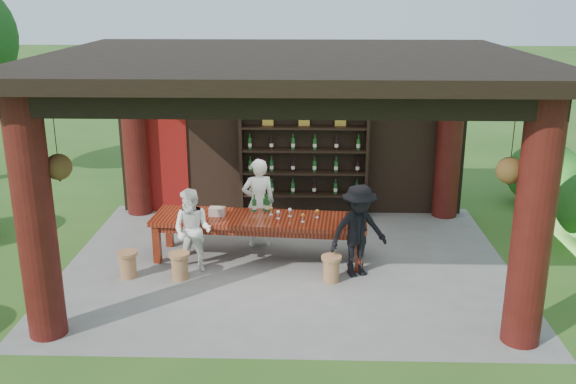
{
  "coord_description": "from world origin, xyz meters",
  "views": [
    {
      "loc": [
        0.31,
        -9.99,
        4.43
      ],
      "look_at": [
        0.0,
        0.4,
        1.15
      ],
      "focal_mm": 40.0,
      "sensor_mm": 36.0,
      "label": 1
    }
  ],
  "objects_px": {
    "stool_near_right": "(331,268)",
    "guest_man": "(358,231)",
    "stool_far_left": "(128,264)",
    "napkin_basket": "(217,211)",
    "stool_near_left": "(180,265)",
    "host": "(259,203)",
    "tasting_table": "(259,224)",
    "wine_shelf": "(304,162)",
    "guest_woman": "(193,231)"
  },
  "relations": [
    {
      "from": "tasting_table",
      "to": "guest_woman",
      "type": "height_order",
      "value": "guest_woman"
    },
    {
      "from": "tasting_table",
      "to": "stool_near_right",
      "type": "xyz_separation_m",
      "value": [
        1.2,
        -0.88,
        -0.41
      ]
    },
    {
      "from": "wine_shelf",
      "to": "guest_man",
      "type": "bearing_deg",
      "value": -72.64
    },
    {
      "from": "wine_shelf",
      "to": "guest_man",
      "type": "relative_size",
      "value": 1.68
    },
    {
      "from": "stool_near_left",
      "to": "stool_near_right",
      "type": "height_order",
      "value": "stool_near_left"
    },
    {
      "from": "wine_shelf",
      "to": "host",
      "type": "xyz_separation_m",
      "value": [
        -0.8,
        -1.62,
        -0.32
      ]
    },
    {
      "from": "stool_far_left",
      "to": "guest_man",
      "type": "distance_m",
      "value": 3.74
    },
    {
      "from": "host",
      "to": "tasting_table",
      "type": "bearing_deg",
      "value": 80.92
    },
    {
      "from": "guest_man",
      "to": "napkin_basket",
      "type": "relative_size",
      "value": 5.87
    },
    {
      "from": "guest_woman",
      "to": "guest_man",
      "type": "relative_size",
      "value": 0.91
    },
    {
      "from": "stool_near_right",
      "to": "stool_far_left",
      "type": "distance_m",
      "value": 3.27
    },
    {
      "from": "stool_near_right",
      "to": "guest_man",
      "type": "relative_size",
      "value": 0.28
    },
    {
      "from": "stool_near_right",
      "to": "napkin_basket",
      "type": "distance_m",
      "value": 2.24
    },
    {
      "from": "tasting_table",
      "to": "napkin_basket",
      "type": "distance_m",
      "value": 0.76
    },
    {
      "from": "host",
      "to": "guest_man",
      "type": "xyz_separation_m",
      "value": [
        1.69,
        -1.24,
        -0.05
      ]
    },
    {
      "from": "tasting_table",
      "to": "host",
      "type": "height_order",
      "value": "host"
    },
    {
      "from": "stool_near_left",
      "to": "napkin_basket",
      "type": "bearing_deg",
      "value": 62.54
    },
    {
      "from": "stool_near_left",
      "to": "host",
      "type": "height_order",
      "value": "host"
    },
    {
      "from": "tasting_table",
      "to": "guest_man",
      "type": "xyz_separation_m",
      "value": [
        1.63,
        -0.63,
        0.13
      ]
    },
    {
      "from": "stool_near_left",
      "to": "stool_near_right",
      "type": "bearing_deg",
      "value": -0.56
    },
    {
      "from": "stool_near_left",
      "to": "guest_man",
      "type": "relative_size",
      "value": 0.29
    },
    {
      "from": "stool_near_right",
      "to": "tasting_table",
      "type": "bearing_deg",
      "value": 143.62
    },
    {
      "from": "wine_shelf",
      "to": "stool_far_left",
      "type": "xyz_separation_m",
      "value": [
        -2.8,
        -3.05,
        -0.9
      ]
    },
    {
      "from": "host",
      "to": "guest_man",
      "type": "height_order",
      "value": "host"
    },
    {
      "from": "host",
      "to": "napkin_basket",
      "type": "relative_size",
      "value": 6.22
    },
    {
      "from": "tasting_table",
      "to": "wine_shelf",
      "type": "bearing_deg",
      "value": 71.6
    },
    {
      "from": "napkin_basket",
      "to": "stool_near_right",
      "type": "bearing_deg",
      "value": -26.69
    },
    {
      "from": "guest_woman",
      "to": "guest_man",
      "type": "xyz_separation_m",
      "value": [
        2.69,
        -0.12,
        0.07
      ]
    },
    {
      "from": "tasting_table",
      "to": "stool_near_right",
      "type": "bearing_deg",
      "value": -36.38
    },
    {
      "from": "guest_woman",
      "to": "wine_shelf",
      "type": "bearing_deg",
      "value": 72.66
    },
    {
      "from": "wine_shelf",
      "to": "napkin_basket",
      "type": "bearing_deg",
      "value": -124.47
    },
    {
      "from": "stool_near_right",
      "to": "host",
      "type": "bearing_deg",
      "value": 130.17
    },
    {
      "from": "wine_shelf",
      "to": "stool_near_left",
      "type": "relative_size",
      "value": 5.78
    },
    {
      "from": "tasting_table",
      "to": "host",
      "type": "relative_size",
      "value": 2.29
    },
    {
      "from": "wine_shelf",
      "to": "guest_woman",
      "type": "relative_size",
      "value": 1.85
    },
    {
      "from": "wine_shelf",
      "to": "stool_near_left",
      "type": "height_order",
      "value": "wine_shelf"
    },
    {
      "from": "host",
      "to": "napkin_basket",
      "type": "distance_m",
      "value": 0.85
    },
    {
      "from": "stool_near_right",
      "to": "guest_woman",
      "type": "xyz_separation_m",
      "value": [
        -2.25,
        0.37,
        0.47
      ]
    },
    {
      "from": "stool_near_left",
      "to": "stool_far_left",
      "type": "xyz_separation_m",
      "value": [
        -0.84,
        0.03,
        -0.0
      ]
    },
    {
      "from": "stool_near_right",
      "to": "napkin_basket",
      "type": "bearing_deg",
      "value": 153.31
    },
    {
      "from": "guest_woman",
      "to": "stool_near_left",
      "type": "bearing_deg",
      "value": -99.75
    },
    {
      "from": "host",
      "to": "guest_man",
      "type": "bearing_deg",
      "value": 129.46
    },
    {
      "from": "tasting_table",
      "to": "host",
      "type": "distance_m",
      "value": 0.63
    },
    {
      "from": "stool_near_left",
      "to": "host",
      "type": "bearing_deg",
      "value": 51.53
    },
    {
      "from": "wine_shelf",
      "to": "guest_woman",
      "type": "xyz_separation_m",
      "value": [
        -1.79,
        -2.74,
        -0.44
      ]
    },
    {
      "from": "wine_shelf",
      "to": "stool_far_left",
      "type": "distance_m",
      "value": 4.24
    },
    {
      "from": "host",
      "to": "stool_far_left",
      "type": "bearing_deg",
      "value": 21.15
    },
    {
      "from": "stool_near_left",
      "to": "host",
      "type": "xyz_separation_m",
      "value": [
        1.16,
        1.47,
        0.57
      ]
    },
    {
      "from": "stool_far_left",
      "to": "guest_woman",
      "type": "xyz_separation_m",
      "value": [
        1.01,
        0.32,
        0.46
      ]
    },
    {
      "from": "wine_shelf",
      "to": "guest_woman",
      "type": "height_order",
      "value": "wine_shelf"
    }
  ]
}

